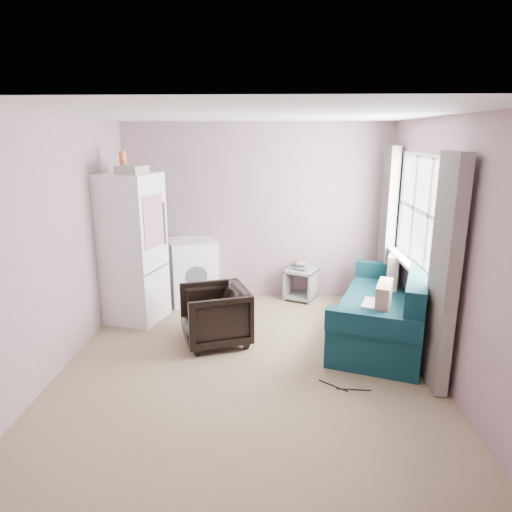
% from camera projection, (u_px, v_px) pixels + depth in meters
% --- Properties ---
extents(room, '(3.84, 4.24, 2.54)m').
position_uv_depth(room, '(251.00, 247.00, 4.49)').
color(room, '#907B5E').
rests_on(room, ground).
extents(armchair, '(0.86, 0.89, 0.73)m').
position_uv_depth(armchair, '(215.00, 312.00, 5.18)').
color(armchair, black).
rests_on(armchair, ground).
extents(fridge, '(0.79, 0.78, 2.13)m').
position_uv_depth(fridge, '(133.00, 248.00, 5.72)').
color(fridge, white).
rests_on(fridge, ground).
extents(washing_machine, '(0.82, 0.82, 0.90)m').
position_uv_depth(washing_machine, '(192.00, 269.00, 6.49)').
color(washing_machine, white).
rests_on(washing_machine, ground).
extents(side_table, '(0.54, 0.54, 0.56)m').
position_uv_depth(side_table, '(301.00, 282.00, 6.60)').
color(side_table, gray).
rests_on(side_table, ground).
extents(sofa, '(1.54, 2.24, 0.92)m').
position_uv_depth(sofa, '(388.00, 311.00, 5.30)').
color(sofa, '#0D363E').
rests_on(sofa, ground).
extents(window_dressing, '(0.17, 2.62, 2.18)m').
position_uv_depth(window_dressing, '(410.00, 246.00, 5.13)').
color(window_dressing, white).
rests_on(window_dressing, ground).
extents(floor_cables, '(0.47, 0.21, 0.01)m').
position_uv_depth(floor_cables, '(343.00, 388.00, 4.31)').
color(floor_cables, black).
rests_on(floor_cables, ground).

